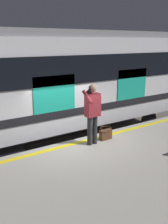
# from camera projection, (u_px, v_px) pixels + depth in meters

# --- Properties ---
(ground_plane) EXTENTS (24.55, 24.55, 0.00)m
(ground_plane) POSITION_uv_depth(u_px,v_px,m) (76.00, 169.00, 8.00)
(ground_plane) COLOR #4C4742
(platform) EXTENTS (15.72, 4.78, 1.03)m
(platform) POSITION_uv_depth(u_px,v_px,m) (131.00, 191.00, 5.95)
(platform) COLOR #9E998E
(platform) RESTS_ON ground
(safety_line) EXTENTS (15.41, 0.16, 0.01)m
(safety_line) POSITION_uv_depth(u_px,v_px,m) (82.00, 142.00, 7.48)
(safety_line) COLOR yellow
(safety_line) RESTS_ON platform
(track_rail_near) EXTENTS (20.44, 0.08, 0.16)m
(track_rail_near) POSITION_uv_depth(u_px,v_px,m) (55.00, 151.00, 9.14)
(track_rail_near) COLOR slate
(track_rail_near) RESTS_ON ground
(track_rail_far) EXTENTS (20.44, 0.08, 0.16)m
(track_rail_far) POSITION_uv_depth(u_px,v_px,m) (38.00, 139.00, 10.29)
(track_rail_far) COLOR slate
(track_rail_far) RESTS_ON ground
(train_carriage) EXTENTS (9.37, 2.85, 4.10)m
(train_carriage) POSITION_uv_depth(u_px,v_px,m) (75.00, 76.00, 9.77)
(train_carriage) COLOR silver
(train_carriage) RESTS_ON ground
(passenger) EXTENTS (0.57, 0.55, 1.74)m
(passenger) POSITION_uv_depth(u_px,v_px,m) (92.00, 110.00, 7.06)
(passenger) COLOR #262628
(passenger) RESTS_ON platform
(handbag) EXTENTS (0.38, 0.34, 0.37)m
(handbag) POSITION_uv_depth(u_px,v_px,m) (106.00, 134.00, 7.63)
(handbag) COLOR #59331E
(handbag) RESTS_ON platform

